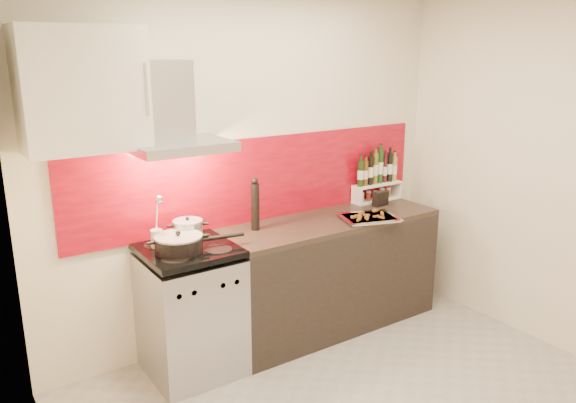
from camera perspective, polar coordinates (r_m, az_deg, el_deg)
back_wall at (r=4.24m, az=-3.41°, el=3.29°), size 3.40×0.02×2.60m
left_wall at (r=2.38m, az=-21.88°, el=-7.58°), size 0.02×2.80×2.60m
right_wall at (r=4.47m, az=25.77°, el=2.41°), size 0.02×2.80×2.60m
backsplash at (r=4.27m, az=-2.73°, el=2.29°), size 3.00×0.02×0.64m
range_stove at (r=3.96m, az=-9.81°, el=-11.00°), size 0.60×0.60×0.91m
counter at (r=4.52m, az=4.22°, el=-7.22°), size 1.80×0.60×0.90m
range_hood at (r=3.71m, az=-11.64°, el=8.23°), size 0.62×0.50×0.61m
upper_cabinet at (r=3.51m, az=-20.19°, el=10.63°), size 0.70×0.35×0.72m
stock_pot at (r=3.87m, az=-10.12°, el=-2.93°), size 0.20×0.20×0.17m
saute_pan at (r=3.69m, az=-10.96°, el=-4.19°), size 0.60×0.31×0.14m
utensil_jar at (r=3.78m, az=-13.16°, el=-3.12°), size 0.08×0.12×0.38m
pepper_mill at (r=4.06m, az=-3.36°, el=-0.33°), size 0.06×0.06×0.39m
step_shelf at (r=4.89m, az=9.06°, el=2.27°), size 0.48×0.13×0.45m
caddy_box at (r=4.78m, az=9.38°, el=0.30°), size 0.14×0.07×0.12m
baking_tray at (r=4.39m, az=8.22°, el=-1.61°), size 0.50×0.44×0.03m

